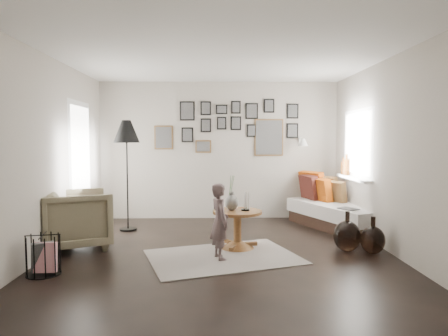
{
  "coord_description": "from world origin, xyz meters",
  "views": [
    {
      "loc": [
        -0.09,
        -5.21,
        1.5
      ],
      "look_at": [
        0.05,
        0.5,
        1.1
      ],
      "focal_mm": 32.0,
      "sensor_mm": 36.0,
      "label": 1
    }
  ],
  "objects_px": {
    "vase": "(232,200)",
    "demijohn_small": "(373,240)",
    "daybed": "(336,211)",
    "demijohn_large": "(347,236)",
    "magazine_basket": "(43,255)",
    "armchair": "(77,219)",
    "floor_lamp": "(127,136)",
    "child": "(220,221)",
    "pedestal_table": "(237,231)"
  },
  "relations": [
    {
      "from": "vase",
      "to": "demijohn_small",
      "type": "bearing_deg",
      "value": -9.77
    },
    {
      "from": "daybed",
      "to": "demijohn_small",
      "type": "xyz_separation_m",
      "value": [
        -0.0,
        -1.61,
        -0.1
      ]
    },
    {
      "from": "demijohn_large",
      "to": "magazine_basket",
      "type": "bearing_deg",
      "value": -167.21
    },
    {
      "from": "demijohn_large",
      "to": "armchair",
      "type": "bearing_deg",
      "value": 175.89
    },
    {
      "from": "demijohn_small",
      "to": "daybed",
      "type": "bearing_deg",
      "value": 89.93
    },
    {
      "from": "floor_lamp",
      "to": "child",
      "type": "bearing_deg",
      "value": -47.82
    },
    {
      "from": "magazine_basket",
      "to": "child",
      "type": "bearing_deg",
      "value": 14.94
    },
    {
      "from": "floor_lamp",
      "to": "demijohn_small",
      "type": "distance_m",
      "value": 4.07
    },
    {
      "from": "daybed",
      "to": "armchair",
      "type": "distance_m",
      "value": 4.19
    },
    {
      "from": "daybed",
      "to": "pedestal_table",
      "type": "bearing_deg",
      "value": -166.34
    },
    {
      "from": "demijohn_large",
      "to": "demijohn_small",
      "type": "xyz_separation_m",
      "value": [
        0.3,
        -0.12,
        -0.02
      ]
    },
    {
      "from": "magazine_basket",
      "to": "demijohn_small",
      "type": "relative_size",
      "value": 0.9
    },
    {
      "from": "pedestal_table",
      "to": "demijohn_small",
      "type": "bearing_deg",
      "value": -9.57
    },
    {
      "from": "vase",
      "to": "demijohn_small",
      "type": "distance_m",
      "value": 1.94
    },
    {
      "from": "child",
      "to": "armchair",
      "type": "bearing_deg",
      "value": 54.53
    },
    {
      "from": "vase",
      "to": "magazine_basket",
      "type": "xyz_separation_m",
      "value": [
        -2.15,
        -1.04,
        -0.46
      ]
    },
    {
      "from": "magazine_basket",
      "to": "demijohn_large",
      "type": "relative_size",
      "value": 0.82
    },
    {
      "from": "child",
      "to": "vase",
      "type": "bearing_deg",
      "value": -37.76
    },
    {
      "from": "pedestal_table",
      "to": "daybed",
      "type": "relative_size",
      "value": 0.33
    },
    {
      "from": "armchair",
      "to": "demijohn_small",
      "type": "relative_size",
      "value": 1.79
    },
    {
      "from": "armchair",
      "to": "magazine_basket",
      "type": "distance_m",
      "value": 1.12
    },
    {
      "from": "vase",
      "to": "child",
      "type": "bearing_deg",
      "value": -108.61
    },
    {
      "from": "daybed",
      "to": "floor_lamp",
      "type": "bearing_deg",
      "value": 159.41
    },
    {
      "from": "daybed",
      "to": "armchair",
      "type": "xyz_separation_m",
      "value": [
        -4.0,
        -1.23,
        0.12
      ]
    },
    {
      "from": "vase",
      "to": "daybed",
      "type": "relative_size",
      "value": 0.24
    },
    {
      "from": "floor_lamp",
      "to": "demijohn_large",
      "type": "bearing_deg",
      "value": -22.7
    },
    {
      "from": "vase",
      "to": "floor_lamp",
      "type": "relative_size",
      "value": 0.27
    },
    {
      "from": "armchair",
      "to": "demijohn_large",
      "type": "height_order",
      "value": "armchair"
    },
    {
      "from": "vase",
      "to": "floor_lamp",
      "type": "distance_m",
      "value": 2.22
    },
    {
      "from": "pedestal_table",
      "to": "child",
      "type": "xyz_separation_m",
      "value": [
        -0.25,
        -0.49,
        0.24
      ]
    },
    {
      "from": "demijohn_small",
      "to": "armchair",
      "type": "bearing_deg",
      "value": 174.49
    },
    {
      "from": "floor_lamp",
      "to": "magazine_basket",
      "type": "relative_size",
      "value": 4.09
    },
    {
      "from": "armchair",
      "to": "child",
      "type": "height_order",
      "value": "child"
    },
    {
      "from": "armchair",
      "to": "child",
      "type": "relative_size",
      "value": 0.92
    },
    {
      "from": "child",
      "to": "daybed",
      "type": "bearing_deg",
      "value": -67.43
    },
    {
      "from": "pedestal_table",
      "to": "magazine_basket",
      "type": "height_order",
      "value": "pedestal_table"
    },
    {
      "from": "vase",
      "to": "child",
      "type": "relative_size",
      "value": 0.5
    },
    {
      "from": "vase",
      "to": "pedestal_table",
      "type": "bearing_deg",
      "value": -14.04
    },
    {
      "from": "magazine_basket",
      "to": "demijohn_small",
      "type": "distance_m",
      "value": 4.06
    },
    {
      "from": "vase",
      "to": "armchair",
      "type": "relative_size",
      "value": 0.54
    },
    {
      "from": "pedestal_table",
      "to": "floor_lamp",
      "type": "distance_m",
      "value": 2.5
    },
    {
      "from": "pedestal_table",
      "to": "floor_lamp",
      "type": "xyz_separation_m",
      "value": [
        -1.76,
        1.17,
        1.33
      ]
    },
    {
      "from": "magazine_basket",
      "to": "demijohn_small",
      "type": "xyz_separation_m",
      "value": [
        4.0,
        0.72,
        -0.03
      ]
    },
    {
      "from": "vase",
      "to": "demijohn_large",
      "type": "relative_size",
      "value": 0.89
    },
    {
      "from": "vase",
      "to": "magazine_basket",
      "type": "relative_size",
      "value": 1.09
    },
    {
      "from": "demijohn_large",
      "to": "demijohn_small",
      "type": "distance_m",
      "value": 0.33
    },
    {
      "from": "vase",
      "to": "armchair",
      "type": "bearing_deg",
      "value": 178.2
    },
    {
      "from": "daybed",
      "to": "vase",
      "type": "bearing_deg",
      "value": -167.95
    },
    {
      "from": "pedestal_table",
      "to": "vase",
      "type": "height_order",
      "value": "vase"
    },
    {
      "from": "pedestal_table",
      "to": "armchair",
      "type": "xyz_separation_m",
      "value": [
        -2.23,
        0.09,
        0.16
      ]
    }
  ]
}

